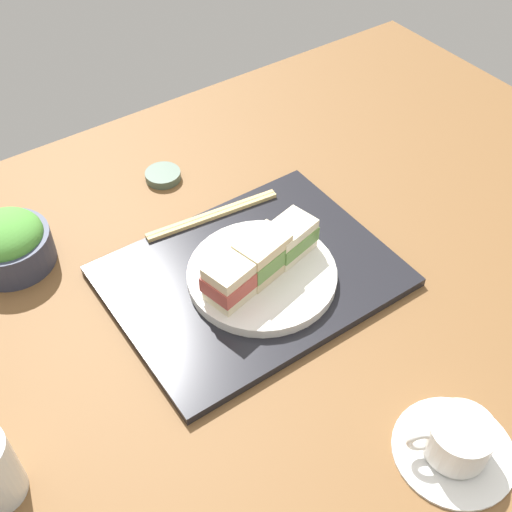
{
  "coord_description": "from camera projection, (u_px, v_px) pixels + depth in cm",
  "views": [
    {
      "loc": [
        42.68,
        54.67,
        72.89
      ],
      "look_at": [
        4.98,
        0.35,
        5.0
      ],
      "focal_mm": 45.82,
      "sensor_mm": 36.0,
      "label": 1
    }
  ],
  "objects": [
    {
      "name": "ground_plane",
      "position": [
        281.0,
        271.0,
        1.02
      ],
      "size": [
        140.0,
        100.0,
        3.0
      ],
      "primitive_type": "cube",
      "color": "brown"
    },
    {
      "name": "coffee_cup",
      "position": [
        457.0,
        442.0,
        0.77
      ],
      "size": [
        14.8,
        14.8,
        5.83
      ],
      "color": "white",
      "rests_on": "ground_plane"
    },
    {
      "name": "sandwich_plate",
      "position": [
        262.0,
        275.0,
        0.96
      ],
      "size": [
        22.06,
        22.06,
        1.58
      ],
      "primitive_type": "cylinder",
      "color": "white",
      "rests_on": "serving_tray"
    },
    {
      "name": "serving_tray",
      "position": [
        253.0,
        278.0,
        0.98
      ],
      "size": [
        41.01,
        31.48,
        1.42
      ],
      "primitive_type": "cube",
      "color": "black",
      "rests_on": "ground_plane"
    },
    {
      "name": "sandwich_near",
      "position": [
        289.0,
        238.0,
        0.96
      ],
      "size": [
        8.55,
        6.92,
        5.38
      ],
      "color": "#EFE5C1",
      "rests_on": "sandwich_plate"
    },
    {
      "name": "sandwich_far",
      "position": [
        233.0,
        279.0,
        0.9
      ],
      "size": [
        8.9,
        7.02,
        6.04
      ],
      "color": "beige",
      "rests_on": "sandwich_plate"
    },
    {
      "name": "sandwich_middle",
      "position": [
        262.0,
        256.0,
        0.93
      ],
      "size": [
        8.52,
        6.84,
        6.32
      ],
      "color": "beige",
      "rests_on": "sandwich_plate"
    },
    {
      "name": "salad_bowl",
      "position": [
        8.0,
        243.0,
        0.98
      ],
      "size": [
        12.77,
        12.77,
        8.56
      ],
      "color": "#33384C",
      "rests_on": "ground_plane"
    },
    {
      "name": "small_sauce_dish",
      "position": [
        163.0,
        176.0,
        1.14
      ],
      "size": [
        6.21,
        6.21,
        1.47
      ],
      "primitive_type": "cylinder",
      "color": "#4C6051",
      "rests_on": "ground_plane"
    },
    {
      "name": "chopsticks_pair",
      "position": [
        213.0,
        215.0,
        1.06
      ],
      "size": [
        22.96,
        4.07,
        0.7
      ],
      "color": "tan",
      "rests_on": "serving_tray"
    }
  ]
}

